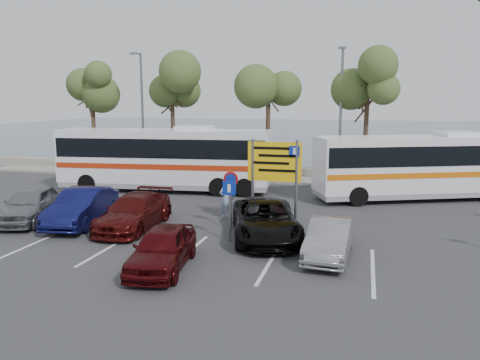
% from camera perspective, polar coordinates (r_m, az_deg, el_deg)
% --- Properties ---
extents(ground, '(120.00, 120.00, 0.00)m').
position_cam_1_polar(ground, '(16.68, -1.39, -8.29)').
color(ground, '#323234').
rests_on(ground, ground).
extents(kerb_strip, '(44.00, 2.40, 0.15)m').
position_cam_1_polar(kerb_strip, '(29.99, 6.18, -0.04)').
color(kerb_strip, gray).
rests_on(kerb_strip, ground).
extents(seawall, '(48.00, 0.80, 0.60)m').
position_cam_1_polar(seawall, '(31.90, 6.75, 0.96)').
color(seawall, gray).
rests_on(seawall, ground).
extents(sea, '(140.00, 140.00, 0.00)m').
position_cam_1_polar(sea, '(75.52, 11.64, 5.71)').
color(sea, '#3D5061').
rests_on(sea, ground).
extents(tree_far_left, '(3.20, 3.20, 7.60)m').
position_cam_1_polar(tree_far_left, '(34.59, -17.66, 11.28)').
color(tree_far_left, '#382619').
rests_on(tree_far_left, kerb_strip).
extents(tree_left, '(3.20, 3.20, 7.20)m').
position_cam_1_polar(tree_left, '(31.78, -8.30, 11.21)').
color(tree_left, '#382619').
rests_on(tree_left, kerb_strip).
extents(tree_mid, '(3.20, 3.20, 8.00)m').
position_cam_1_polar(tree_mid, '(29.85, 3.50, 12.64)').
color(tree_mid, '#382619').
rests_on(tree_mid, kerb_strip).
extents(tree_right, '(3.20, 3.20, 7.40)m').
position_cam_1_polar(tree_right, '(29.22, 15.34, 11.42)').
color(tree_right, '#382619').
rests_on(tree_right, kerb_strip).
extents(street_lamp_left, '(0.45, 1.15, 8.01)m').
position_cam_1_polar(street_lamp_left, '(32.18, -11.89, 8.58)').
color(street_lamp_left, slate).
rests_on(street_lamp_left, kerb_strip).
extents(street_lamp_right, '(0.45, 1.15, 8.01)m').
position_cam_1_polar(street_lamp_right, '(28.77, 12.18, 8.45)').
color(street_lamp_right, slate).
rests_on(street_lamp_right, kerb_strip).
extents(direction_sign, '(2.20, 0.12, 3.60)m').
position_cam_1_polar(direction_sign, '(18.93, 4.24, 1.43)').
color(direction_sign, slate).
rests_on(direction_sign, ground).
extents(sign_no_stop, '(0.60, 0.08, 2.35)m').
position_cam_1_polar(sign_no_stop, '(18.67, -1.11, -1.33)').
color(sign_no_stop, slate).
rests_on(sign_no_stop, ground).
extents(sign_parking, '(0.50, 0.07, 2.25)m').
position_cam_1_polar(sign_parking, '(17.08, -1.31, -2.74)').
color(sign_parking, slate).
rests_on(sign_parking, ground).
extents(lane_markings, '(12.02, 4.20, 0.01)m').
position_cam_1_polar(lane_markings, '(16.14, -6.34, -8.97)').
color(lane_markings, silver).
rests_on(lane_markings, ground).
extents(coach_bus_left, '(12.16, 3.92, 3.72)m').
position_cam_1_polar(coach_bus_left, '(26.98, -9.17, 2.34)').
color(coach_bus_left, white).
rests_on(coach_bus_left, ground).
extents(coach_bus_right, '(11.36, 6.63, 3.53)m').
position_cam_1_polar(coach_bus_right, '(26.12, 21.49, 1.34)').
color(coach_bus_right, white).
rests_on(coach_bus_right, ground).
extents(car_silver_a, '(2.77, 4.68, 1.49)m').
position_cam_1_polar(car_silver_a, '(21.98, -24.10, -2.70)').
color(car_silver_a, slate).
rests_on(car_silver_a, ground).
extents(car_blue, '(2.27, 4.71, 1.49)m').
position_cam_1_polar(car_blue, '(20.67, -18.69, -3.11)').
color(car_blue, '#0F1248').
rests_on(car_blue, ground).
extents(car_maroon, '(2.07, 4.74, 1.36)m').
position_cam_1_polar(car_maroon, '(19.47, -12.78, -3.81)').
color(car_maroon, '#490D0C').
rests_on(car_maroon, ground).
extents(car_red, '(2.09, 4.05, 1.32)m').
position_cam_1_polar(car_red, '(14.75, -9.44, -8.19)').
color(car_red, '#470A0C').
rests_on(car_red, ground).
extents(suv_black, '(3.75, 5.58, 1.42)m').
position_cam_1_polar(suv_black, '(17.64, 3.10, -4.88)').
color(suv_black, black).
rests_on(suv_black, ground).
extents(car_silver_b, '(1.51, 3.87, 1.26)m').
position_cam_1_polar(car_silver_b, '(15.89, 10.87, -7.02)').
color(car_silver_b, gray).
rests_on(car_silver_b, ground).
extents(pedestrian_near, '(0.74, 0.63, 1.73)m').
position_cam_1_polar(pedestrian_near, '(20.56, -1.65, -2.31)').
color(pedestrian_near, '#8197BB').
rests_on(pedestrian_near, ground).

